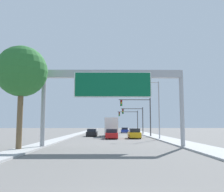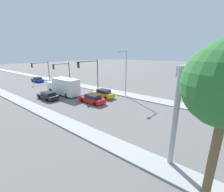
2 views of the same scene
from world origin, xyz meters
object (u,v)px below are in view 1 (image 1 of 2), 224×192
(car_near_left, at_px, (134,134))
(traffic_light_far_intersection, at_px, (131,118))
(traffic_light_mid_block, at_px, (135,116))
(car_mid_left, at_px, (92,133))
(car_far_left, at_px, (125,130))
(palm_tree_foreground, at_px, (22,72))
(traffic_light_near_intersection, at_px, (140,110))
(sign_gantry, at_px, (113,84))
(car_mid_center, at_px, (112,134))
(street_lamp_right, at_px, (157,105))
(truck_box_primary, at_px, (111,127))

(car_near_left, xyz_separation_m, traffic_light_far_intersection, (1.52, 24.39, 3.16))
(traffic_light_far_intersection, bearing_deg, traffic_light_mid_block, -88.96)
(car_near_left, bearing_deg, traffic_light_far_intersection, 86.44)
(car_mid_left, relative_size, traffic_light_far_intersection, 0.80)
(car_far_left, xyz_separation_m, traffic_light_far_intersection, (1.52, -0.93, 3.23))
(traffic_light_mid_block, relative_size, palm_tree_foreground, 0.66)
(traffic_light_near_intersection, relative_size, traffic_light_mid_block, 1.16)
(sign_gantry, xyz_separation_m, car_mid_left, (-3.50, 22.68, -5.21))
(traffic_light_mid_block, bearing_deg, palm_tree_foreground, -111.64)
(traffic_light_near_intersection, bearing_deg, car_far_left, 94.14)
(car_mid_center, distance_m, car_mid_left, 8.46)
(palm_tree_foreground, xyz_separation_m, street_lamp_right, (14.21, 15.29, -1.54))
(sign_gantry, xyz_separation_m, street_lamp_right, (6.52, 12.92, -0.88))
(traffic_light_far_intersection, bearing_deg, car_near_left, -93.56)
(car_mid_center, bearing_deg, car_mid_left, 114.44)
(palm_tree_foreground, bearing_deg, car_mid_center, 66.10)
(car_mid_left, relative_size, truck_box_primary, 0.56)
(car_far_left, distance_m, traffic_light_near_intersection, 21.35)
(sign_gantry, height_order, traffic_light_near_intersection, sign_gantry)
(car_mid_left, bearing_deg, traffic_light_far_intersection, 63.96)
(truck_box_primary, bearing_deg, car_mid_left, -176.52)
(car_near_left, height_order, car_far_left, car_near_left)
(traffic_light_near_intersection, xyz_separation_m, traffic_light_far_intersection, (0.00, 20.00, -0.71))
(traffic_light_far_intersection, bearing_deg, car_mid_center, -101.29)
(sign_gantry, xyz_separation_m, truck_box_primary, (0.00, 22.89, -4.17))
(car_near_left, height_order, car_mid_left, car_near_left)
(truck_box_primary, height_order, traffic_light_mid_block, traffic_light_mid_block)
(car_mid_left, relative_size, traffic_light_near_intersection, 0.67)
(palm_tree_foreground, bearing_deg, traffic_light_far_intersection, 73.35)
(palm_tree_foreground, bearing_deg, car_mid_left, 80.51)
(traffic_light_near_intersection, xyz_separation_m, traffic_light_mid_block, (0.18, 10.00, -0.65))
(car_near_left, relative_size, traffic_light_far_intersection, 0.79)
(traffic_light_mid_block, bearing_deg, street_lamp_right, -85.61)
(sign_gantry, height_order, traffic_light_mid_block, sign_gantry)
(car_mid_center, bearing_deg, car_near_left, 11.95)
(traffic_light_mid_block, distance_m, traffic_light_far_intersection, 10.00)
(car_mid_left, xyz_separation_m, palm_tree_foreground, (-4.19, -25.05, 5.87))
(car_far_left, height_order, street_lamp_right, street_lamp_right)
(traffic_light_far_intersection, relative_size, street_lamp_right, 0.67)
(sign_gantry, relative_size, street_lamp_right, 1.59)
(palm_tree_foreground, relative_size, street_lamp_right, 1.04)
(car_far_left, relative_size, traffic_light_far_intersection, 0.77)
(car_far_left, xyz_separation_m, traffic_light_mid_block, (1.70, -10.93, 3.29))
(car_mid_left, height_order, truck_box_primary, truck_box_primary)
(sign_gantry, distance_m, traffic_light_far_intersection, 40.47)
(palm_tree_foreground, bearing_deg, sign_gantry, 17.17)
(palm_tree_foreground, bearing_deg, car_far_left, 75.55)
(car_far_left, xyz_separation_m, palm_tree_foreground, (-11.19, -43.41, 5.87))
(car_far_left, height_order, traffic_light_far_intersection, traffic_light_far_intersection)
(traffic_light_far_intersection, xyz_separation_m, palm_tree_foreground, (-12.71, -42.48, 2.64))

